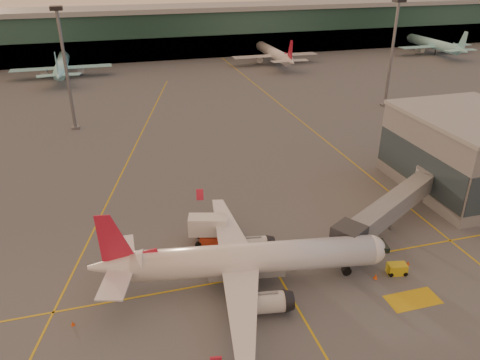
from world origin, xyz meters
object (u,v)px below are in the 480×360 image
object	(u,v)px
gpu_cart	(397,269)
catering_truck	(209,228)
main_airplane	(244,260)
pushback_tug	(362,227)

from	to	relation	value
gpu_cart	catering_truck	bearing A→B (deg)	159.13
main_airplane	pushback_tug	size ratio (longest dim) A/B	10.78
main_airplane	pushback_tug	xyz separation A→B (m)	(19.12, 6.74, -2.76)
catering_truck	pushback_tug	bearing A→B (deg)	8.05
gpu_cart	main_airplane	bearing A→B (deg)	-178.65
main_airplane	catering_truck	size ratio (longest dim) A/B	6.16
main_airplane	gpu_cart	size ratio (longest dim) A/B	13.64
main_airplane	pushback_tug	bearing A→B (deg)	28.53
main_airplane	pushback_tug	distance (m)	20.47
catering_truck	pushback_tug	size ratio (longest dim) A/B	1.75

